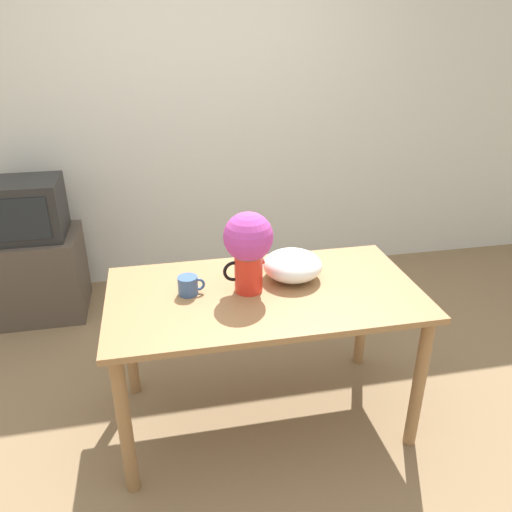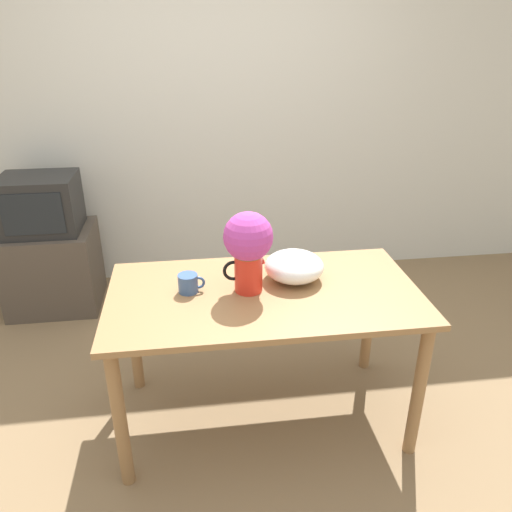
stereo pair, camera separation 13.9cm
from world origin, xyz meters
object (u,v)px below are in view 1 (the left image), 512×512
at_px(coffee_mug, 189,285).
at_px(white_bowl, 292,265).
at_px(tv_set, 23,209).
at_px(flower_vase, 248,245).

relative_size(coffee_mug, white_bowl, 0.44).
bearing_deg(coffee_mug, tv_set, 127.03).
bearing_deg(flower_vase, white_bowl, 18.90).
relative_size(flower_vase, coffee_mug, 3.07).
xyz_separation_m(flower_vase, coffee_mug, (-0.28, 0.02, -0.19)).
height_order(coffee_mug, white_bowl, white_bowl).
height_order(white_bowl, tv_set, tv_set).
distance_m(coffee_mug, tv_set, 1.63).
distance_m(flower_vase, white_bowl, 0.30).
bearing_deg(white_bowl, flower_vase, -161.10).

